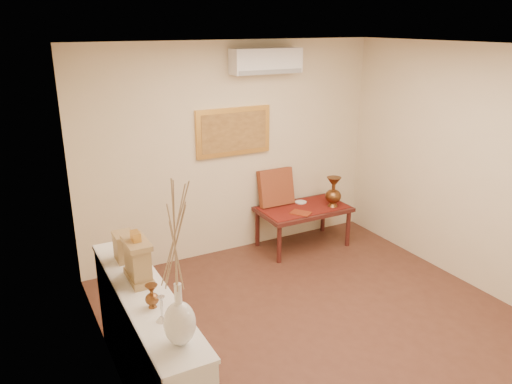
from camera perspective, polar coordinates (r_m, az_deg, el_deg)
floor at (r=5.13m, az=8.90°, el=-15.79°), size 4.50×4.50×0.00m
ceiling at (r=4.24m, az=10.80°, el=15.90°), size 4.50×4.50×0.00m
wall_back at (r=6.35m, az=-2.65°, el=4.74°), size 4.00×0.02×2.70m
wall_left at (r=3.71m, az=-15.78°, el=-6.51°), size 0.02×4.50×2.70m
wall_right at (r=5.90m, az=25.41°, el=1.80°), size 0.02×4.50×2.70m
white_vase at (r=3.03m, az=-9.07°, el=-8.52°), size 0.20×0.20×1.07m
candlestick at (r=3.49m, az=-10.72°, el=-12.98°), size 0.09×0.09×0.19m
brass_urn_small at (r=3.65m, az=-11.84°, el=-11.22°), size 0.10×0.10×0.23m
table_cloth at (r=6.68m, az=5.43°, el=-1.76°), size 1.14×0.59×0.01m
brass_urn_tall at (r=6.68m, az=8.85°, el=0.37°), size 0.22×0.22×0.49m
plate at (r=6.84m, az=5.13°, el=-1.15°), size 0.16×0.16×0.01m
menu at (r=6.45m, az=5.14°, el=-2.40°), size 0.29×0.31×0.01m
cushion at (r=6.66m, az=2.29°, el=0.54°), size 0.49×0.20×0.50m
display_ledge at (r=4.17m, az=-12.26°, el=-16.81°), size 0.37×2.02×0.98m
mantel_clock at (r=3.99m, az=-13.35°, el=-7.55°), size 0.17×0.36×0.41m
wooden_chest at (r=4.37m, az=-14.79°, el=-6.05°), size 0.16×0.21×0.24m
low_table at (r=6.70m, az=5.42°, el=-2.32°), size 1.20×0.70×0.55m
painting at (r=6.27m, az=-2.58°, el=6.91°), size 1.00×0.06×0.60m
ac_unit at (r=6.24m, az=1.17°, el=14.74°), size 0.90×0.25×0.30m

